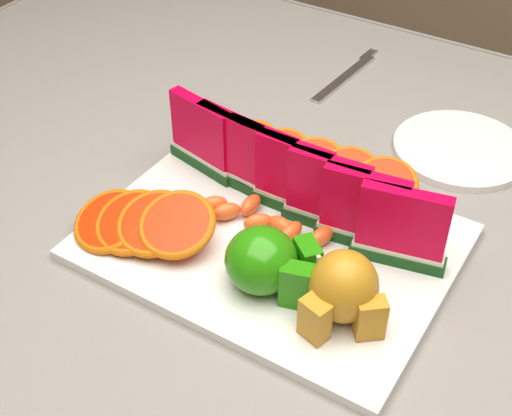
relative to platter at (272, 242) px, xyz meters
name	(u,v)px	position (x,y,z in m)	size (l,w,h in m)	color
table	(311,271)	(0.01, 0.08, -0.11)	(1.40, 0.90, 0.75)	brown
tablecloth	(313,235)	(0.01, 0.08, -0.05)	(1.53, 1.03, 0.20)	slate
platter	(272,242)	(0.00, 0.00, 0.00)	(0.40, 0.30, 0.01)	silver
apple_cluster	(268,262)	(0.03, -0.07, 0.04)	(0.11, 0.09, 0.07)	#0D8609
pear_cluster	(344,290)	(0.12, -0.06, 0.04)	(0.09, 0.09, 0.08)	#955B10
side_plate	(460,149)	(0.12, 0.29, 0.00)	(0.23, 0.23, 0.01)	silver
fork	(347,76)	(-0.10, 0.39, 0.00)	(0.03, 0.20, 0.00)	silver
watermelon_row	(294,180)	(0.00, 0.05, 0.05)	(0.39, 0.07, 0.10)	#0A3B0C
orange_fan_front	(143,223)	(-0.12, -0.08, 0.03)	(0.18, 0.13, 0.05)	#D75B14
orange_fan_back	(314,162)	(-0.02, 0.13, 0.03)	(0.28, 0.10, 0.04)	#D75B14
tangerine_segments	(263,219)	(-0.02, 0.01, 0.02)	(0.17, 0.06, 0.02)	orange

